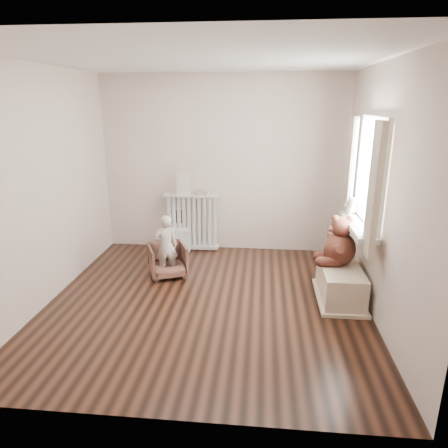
# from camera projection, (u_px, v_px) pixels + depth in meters

# --- Properties ---
(floor) EXTENTS (3.60, 3.60, 0.01)m
(floor) POSITION_uv_depth(u_px,v_px,m) (207.00, 301.00, 4.59)
(floor) COLOR black
(floor) RESTS_ON ground
(ceiling) EXTENTS (3.60, 3.60, 0.01)m
(ceiling) POSITION_uv_depth(u_px,v_px,m) (204.00, 58.00, 3.83)
(ceiling) COLOR white
(ceiling) RESTS_ON ground
(back_wall) EXTENTS (3.60, 0.02, 2.60)m
(back_wall) POSITION_uv_depth(u_px,v_px,m) (223.00, 165.00, 5.92)
(back_wall) COLOR beige
(back_wall) RESTS_ON ground
(front_wall) EXTENTS (3.60, 0.02, 2.60)m
(front_wall) POSITION_uv_depth(u_px,v_px,m) (165.00, 252.00, 2.49)
(front_wall) COLOR beige
(front_wall) RESTS_ON ground
(left_wall) EXTENTS (0.02, 3.60, 2.60)m
(left_wall) POSITION_uv_depth(u_px,v_px,m) (43.00, 187.00, 4.38)
(left_wall) COLOR beige
(left_wall) RESTS_ON ground
(right_wall) EXTENTS (0.02, 3.60, 2.60)m
(right_wall) POSITION_uv_depth(u_px,v_px,m) (382.00, 194.00, 4.04)
(right_wall) COLOR beige
(right_wall) RESTS_ON ground
(window) EXTENTS (0.03, 0.90, 1.10)m
(window) POSITION_uv_depth(u_px,v_px,m) (372.00, 175.00, 4.28)
(window) COLOR white
(window) RESTS_ON right_wall
(window_sill) EXTENTS (0.22, 1.10, 0.06)m
(window_sill) POSITION_uv_depth(u_px,v_px,m) (358.00, 226.00, 4.46)
(window_sill) COLOR silver
(window_sill) RESTS_ON right_wall
(curtain_left) EXTENTS (0.06, 0.26, 1.30)m
(curtain_left) POSITION_uv_depth(u_px,v_px,m) (374.00, 191.00, 3.77)
(curtain_left) COLOR beige
(curtain_left) RESTS_ON right_wall
(curtain_right) EXTENTS (0.06, 0.26, 1.30)m
(curtain_right) POSITION_uv_depth(u_px,v_px,m) (350.00, 171.00, 4.85)
(curtain_right) COLOR beige
(curtain_right) RESTS_ON right_wall
(radiator) EXTENTS (0.82, 0.16, 0.87)m
(radiator) POSITION_uv_depth(u_px,v_px,m) (192.00, 225.00, 6.12)
(radiator) COLOR silver
(radiator) RESTS_ON floor
(paper_doll) EXTENTS (0.20, 0.02, 0.33)m
(paper_doll) POSITION_uv_depth(u_px,v_px,m) (183.00, 183.00, 5.94)
(paper_doll) COLOR beige
(paper_doll) RESTS_ON radiator
(tin_a) EXTENTS (0.11, 0.11, 0.07)m
(tin_a) POSITION_uv_depth(u_px,v_px,m) (199.00, 193.00, 5.96)
(tin_a) COLOR #A59E8C
(tin_a) RESTS_ON radiator
(tin_b) EXTENTS (0.09, 0.09, 0.05)m
(tin_b) POSITION_uv_depth(u_px,v_px,m) (207.00, 193.00, 5.95)
(tin_b) COLOR #A59E8C
(tin_b) RESTS_ON radiator
(toy_vanity) EXTENTS (0.40, 0.29, 0.63)m
(toy_vanity) POSITION_uv_depth(u_px,v_px,m) (177.00, 232.00, 6.14)
(toy_vanity) COLOR silver
(toy_vanity) RESTS_ON floor
(armchair) EXTENTS (0.62, 0.62, 0.43)m
(armchair) POSITION_uv_depth(u_px,v_px,m) (168.00, 260.00, 5.21)
(armchair) COLOR brown
(armchair) RESTS_ON floor
(child) EXTENTS (0.35, 0.30, 0.82)m
(child) POSITION_uv_depth(u_px,v_px,m) (166.00, 246.00, 5.10)
(child) COLOR beige
(child) RESTS_ON armchair
(toy_bench) EXTENTS (0.44, 0.84, 0.39)m
(toy_bench) POSITION_uv_depth(u_px,v_px,m) (340.00, 283.00, 4.59)
(toy_bench) COLOR beige
(toy_bench) RESTS_ON floor
(teddy_bear) EXTENTS (0.48, 0.38, 0.58)m
(teddy_bear) POSITION_uv_depth(u_px,v_px,m) (340.00, 241.00, 4.56)
(teddy_bear) COLOR #3E1B13
(teddy_bear) RESTS_ON toy_bench
(plush_cat) EXTENTS (0.20, 0.29, 0.23)m
(plush_cat) POSITION_uv_depth(u_px,v_px,m) (351.00, 206.00, 4.81)
(plush_cat) COLOR gray
(plush_cat) RESTS_ON window_sill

